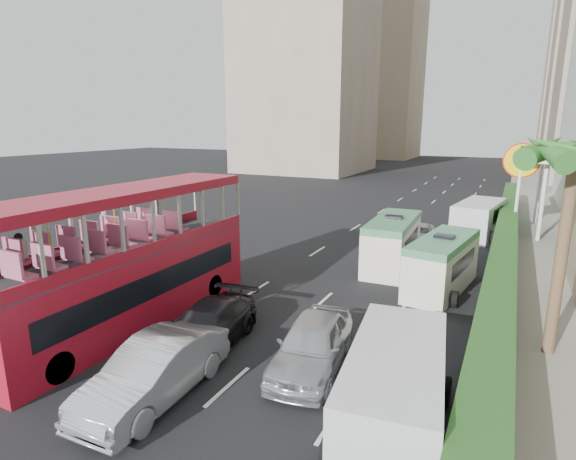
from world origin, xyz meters
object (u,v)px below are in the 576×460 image
Objects in this scene: car_black at (207,348)px; car_silver_lane_a at (157,397)px; panel_van_far at (478,219)px; palm_tree at (561,256)px; minibus_near at (392,243)px; car_silver_lane_b at (312,368)px; minibus_far at (442,264)px; double_decker_bus at (129,258)px; panel_van_near at (395,391)px; shell_station at (576,195)px; van_asset at (418,245)px.

car_silver_lane_a is at bearing -87.50° from car_black.
panel_van_far is 0.89× the size of palm_tree.
car_black is 0.85× the size of minibus_near.
car_silver_lane_b is 0.94× the size of car_black.
double_decker_bus is at bearing -129.88° from minibus_far.
car_black is 11.07m from minibus_far.
panel_van_near reaches higher than car_silver_lane_a.
car_black is at bearing 178.84° from car_silver_lane_b.
minibus_far is at bearing -113.44° from shell_station.
car_silver_lane_b is at bearing -0.24° from car_black.
panel_van_near reaches higher than van_asset.
van_asset is (3.69, 16.62, 0.00)m from car_black.
minibus_far is at bearing -84.62° from panel_van_far.
car_black is 17.02m from van_asset.
car_silver_lane_a is 14.76m from minibus_near.
panel_van_far is (10.45, 20.35, -1.39)m from double_decker_bus.
minibus_near is 9.86m from panel_van_far.
minibus_near is 0.91× the size of palm_tree.
minibus_near is 1.02× the size of panel_van_far.
double_decker_bus is 2.02× the size of minibus_far.
minibus_near is 3.71m from minibus_far.
minibus_far is at bearing 130.11° from palm_tree.
double_decker_bus reaches higher than minibus_far.
car_silver_lane_b is 16.19m from van_asset.
van_asset is at bearing 83.28° from minibus_near.
shell_station is at bearing 63.20° from car_silver_lane_a.
minibus_far is 0.85× the size of palm_tree.
minibus_near is (-0.40, -5.09, 1.29)m from van_asset.
van_asset is 0.85× the size of panel_van_near.
car_silver_lane_a is 19.78m from van_asset.
car_silver_lane_a is at bearing -141.43° from car_silver_lane_b.
minibus_near is at bearing 76.37° from car_silver_lane_a.
shell_station is at bearing 50.53° from minibus_near.
car_silver_lane_b is 0.86× the size of minibus_far.
double_decker_bus is at bearing -124.39° from minibus_near.
palm_tree is (6.47, 3.98, 3.38)m from car_silver_lane_b.
car_black is 0.93× the size of panel_van_near.
double_decker_bus is 7.76m from car_silver_lane_b.
car_silver_lane_a is 4.59m from car_silver_lane_b.
palm_tree reaches higher than car_black.
palm_tree reaches higher than double_decker_bus.
shell_station reaches higher than car_silver_lane_b.
panel_van_near is at bearing -18.50° from car_black.
minibus_far is at bearing 66.30° from car_silver_lane_b.
minibus_near is 1.07× the size of minibus_far.
palm_tree is (3.55, 5.76, 2.32)m from panel_van_near.
car_silver_lane_a is 24.51m from panel_van_far.
panel_van_near is (3.27, -12.88, -0.22)m from minibus_near.
shell_station is at bearing 75.02° from minibus_far.
palm_tree reaches higher than minibus_far.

